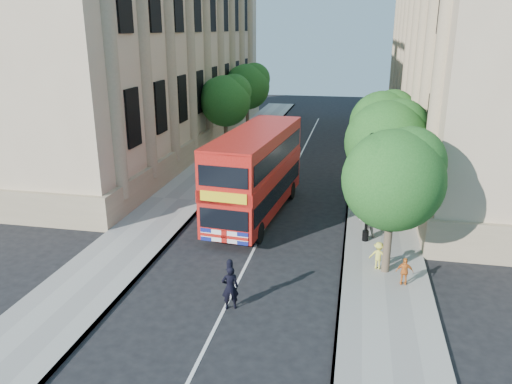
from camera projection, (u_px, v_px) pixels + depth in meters
The scene contains 17 objects.
ground at pixel (231, 295), 18.93m from camera, with size 120.00×120.00×0.00m, color black.
pavement_right at pixel (379, 214), 27.13m from camera, with size 3.50×80.00×0.12m, color gray.
pavement_left at pixel (178, 200), 29.32m from camera, with size 3.50×80.00×0.12m, color gray.
building_right at pixel (497, 38), 35.85m from camera, with size 12.00×38.00×18.00m, color tan.
building_left at pixel (139, 37), 41.10m from camera, with size 12.00×38.00×18.00m, color tan.
tree_right_near at pixel (395, 175), 19.32m from camera, with size 4.00×4.00×6.08m.
tree_right_mid at pixel (388, 138), 24.85m from camera, with size 4.20×4.20×6.37m.
tree_right_far at pixel (383, 120), 30.47m from camera, with size 4.00×4.00×6.15m.
tree_left_far at pixel (226, 98), 39.19m from camera, with size 4.00×4.00×6.30m.
tree_left_back at pixel (248, 84), 46.56m from camera, with size 4.20×4.20×6.65m.
lamp_post at pixel (369, 192), 22.79m from camera, with size 0.32×0.32×5.16m.
double_decker_bus at pixel (256, 171), 26.25m from camera, with size 3.50×10.04×4.55m.
box_van at pixel (261, 162), 32.96m from camera, with size 2.01×4.59×2.59m.
police_constable at pixel (230, 287), 17.81m from camera, with size 0.61×0.40×1.68m, color black.
woman_pedestrian at pixel (367, 220), 23.70m from camera, with size 0.82×0.64×1.69m, color beige.
child_a at pixel (405, 272), 19.31m from camera, with size 0.66×0.28×1.13m, color orange.
child_b at pixel (378, 255), 20.63m from camera, with size 0.76×0.44×1.18m, color #DCD54B.
Camera 1 is at (4.28, -16.24, 9.63)m, focal length 35.00 mm.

